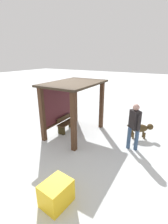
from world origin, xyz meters
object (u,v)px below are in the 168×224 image
object	(u,v)px
person_walking	(134,124)
grit_bin	(56,193)
bus_shelter	(70,97)
bench_left_inside	(66,124)
dog	(141,128)

from	to	relation	value
person_walking	grit_bin	size ratio (longest dim) A/B	2.54
bus_shelter	person_walking	bearing A→B (deg)	-90.25
bus_shelter	bench_left_inside	xyz separation A→B (m)	(0.00, 0.25, -1.37)
person_walking	bench_left_inside	bearing A→B (deg)	89.77
bus_shelter	grit_bin	world-z (taller)	bus_shelter
bus_shelter	person_walking	distance (m)	2.91
dog	grit_bin	xyz separation A→B (m)	(-4.35, 1.01, -0.15)
bench_left_inside	grit_bin	world-z (taller)	bench_left_inside
bus_shelter	grit_bin	size ratio (longest dim) A/B	3.97
dog	grit_bin	distance (m)	4.46
dog	person_walking	bearing A→B (deg)	175.63
person_walking	grit_bin	xyz separation A→B (m)	(-3.32, 0.93, -0.74)
person_walking	grit_bin	distance (m)	3.52
bus_shelter	dog	bearing A→B (deg)	-70.73
bench_left_inside	person_walking	size ratio (longest dim) A/B	0.57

